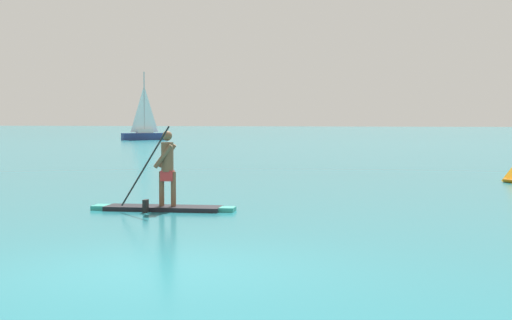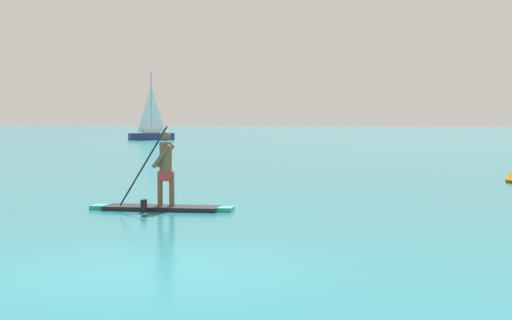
{
  "view_description": "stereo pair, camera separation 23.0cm",
  "coord_description": "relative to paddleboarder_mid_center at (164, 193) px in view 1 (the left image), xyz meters",
  "views": [
    {
      "loc": [
        3.85,
        -8.91,
        1.91
      ],
      "look_at": [
        -1.38,
        9.32,
        0.91
      ],
      "focal_mm": 52.86,
      "sensor_mm": 36.0,
      "label": 1
    },
    {
      "loc": [
        4.07,
        -8.84,
        1.91
      ],
      "look_at": [
        -1.38,
        9.32,
        0.91
      ],
      "focal_mm": 52.86,
      "sensor_mm": 36.0,
      "label": 2
    }
  ],
  "objects": [
    {
      "name": "paddleboarder_mid_center",
      "position": [
        0.0,
        0.0,
        0.0
      ],
      "size": [
        3.11,
        1.08,
        1.85
      ],
      "rotation": [
        0.0,
        0.0,
        3.27
      ],
      "color": "black",
      "rests_on": "ground"
    },
    {
      "name": "sailboat_left_horizon",
      "position": [
        -24.28,
        52.48,
        0.56
      ],
      "size": [
        3.97,
        3.62,
        6.59
      ],
      "rotation": [
        0.0,
        0.0,
        3.85
      ],
      "color": "navy",
      "rests_on": "ground"
    },
    {
      "name": "ground",
      "position": [
        2.41,
        -5.83,
        -0.37
      ],
      "size": [
        440.0,
        440.0,
        0.0
      ],
      "primitive_type": "plane",
      "color": "#1E727F"
    }
  ]
}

